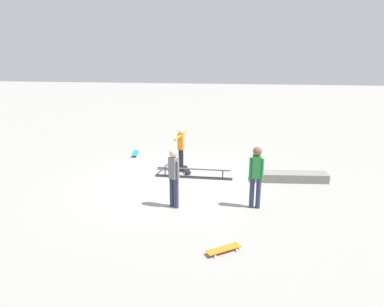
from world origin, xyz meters
The scene contains 9 objects.
ground_plane centered at (0.00, 0.00, 0.00)m, with size 60.00×60.00×0.00m, color gray.
grind_rail centered at (-0.44, -0.57, 0.14)m, with size 2.61×0.32×0.33m.
skate_ledge centered at (-3.63, -0.61, 0.14)m, with size 2.41×0.51×0.28m, color gray.
skater_main centered at (0.06, -1.17, 0.92)m, with size 0.30×1.26×1.58m.
skateboard_main centered at (-0.12, -1.13, 0.07)m, with size 0.46×0.82×0.09m.
bystander_green_shirt centered at (-2.35, 1.54, 0.98)m, with size 0.40×0.24×1.74m.
bystander_grey_shirt centered at (-0.15, 1.74, 0.94)m, with size 0.36×0.28×1.67m.
loose_skateboard_teal centered at (2.17, -2.85, 0.07)m, with size 0.35×0.82×0.09m.
loose_skateboard_orange centered at (-1.56, 3.83, 0.07)m, with size 0.78×0.61×0.09m.
Camera 1 is at (-1.60, 10.60, 4.32)m, focal length 33.28 mm.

